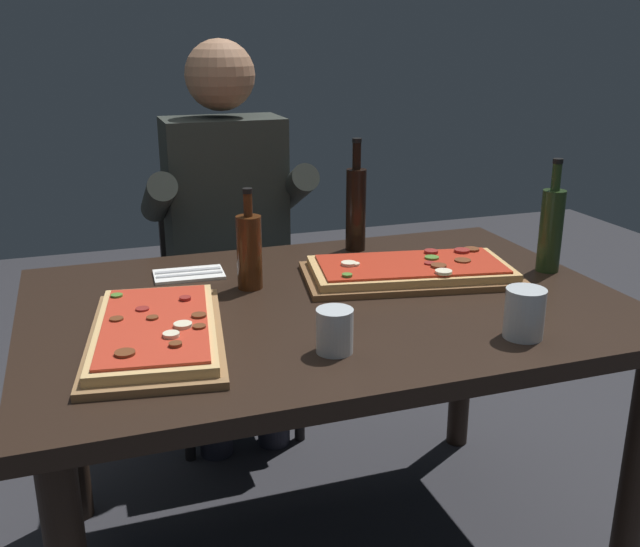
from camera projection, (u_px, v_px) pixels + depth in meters
dining_table at (327, 336)px, 1.76m from camera, size 1.40×0.96×0.74m
pizza_rectangular_front at (411, 271)px, 1.87m from camera, size 0.59×0.37×0.05m
pizza_rectangular_left at (156, 331)px, 1.49m from camera, size 0.34×0.53×0.05m
wine_bottle_dark at (249, 250)px, 1.78m from camera, size 0.06×0.06×0.25m
oil_bottle_amber at (551, 228)px, 1.90m from camera, size 0.06×0.06×0.30m
vinegar_bottle_green at (356, 207)px, 2.09m from camera, size 0.06×0.06×0.32m
tumbler_near_camera at (335, 331)px, 1.43m from camera, size 0.07×0.07×0.09m
tumbler_far_side at (525, 313)px, 1.50m from camera, size 0.08×0.08×0.11m
napkin_cutlery_set at (189, 274)px, 1.89m from camera, size 0.19×0.12×0.01m
diner_chair at (225, 289)px, 2.55m from camera, size 0.44×0.44×0.87m
seated_diner at (229, 227)px, 2.36m from camera, size 0.53×0.41×1.33m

